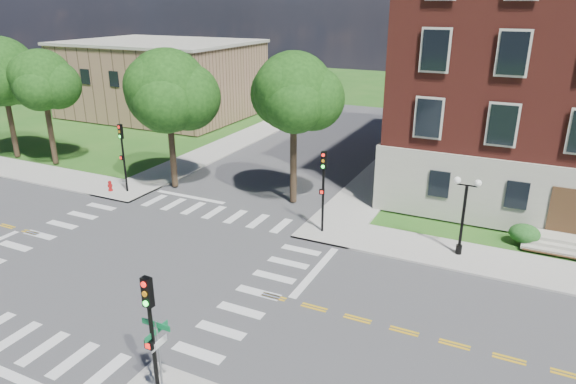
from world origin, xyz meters
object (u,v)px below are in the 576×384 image
at_px(traffic_signal_nw, 122,149).
at_px(street_sign_pole, 158,346).
at_px(fire_hydrant, 110,186).
at_px(twin_lamp_west, 464,212).
at_px(traffic_signal_se, 151,327).
at_px(traffic_signal_ne, 323,181).

bearing_deg(traffic_signal_nw, street_sign_pole, -44.74).
bearing_deg(fire_hydrant, traffic_signal_nw, 22.20).
bearing_deg(twin_lamp_west, traffic_signal_se, -115.14).
bearing_deg(street_sign_pole, traffic_signal_se, -93.16).
xyz_separation_m(traffic_signal_se, twin_lamp_west, (7.30, 15.55, -0.66)).
bearing_deg(traffic_signal_ne, street_sign_pole, -88.82).
relative_size(traffic_signal_nw, street_sign_pole, 1.55).
bearing_deg(traffic_signal_ne, traffic_signal_se, -88.89).
height_order(twin_lamp_west, fire_hydrant, twin_lamp_west).
xyz_separation_m(traffic_signal_ne, fire_hydrant, (-16.00, -0.22, -2.72)).
distance_m(traffic_signal_nw, twin_lamp_west, 22.49).
relative_size(traffic_signal_nw, twin_lamp_west, 1.13).
bearing_deg(fire_hydrant, traffic_signal_se, -42.30).
height_order(traffic_signal_ne, fire_hydrant, traffic_signal_ne).
distance_m(traffic_signal_ne, street_sign_pole, 14.84).
bearing_deg(twin_lamp_west, traffic_signal_nw, -179.31).
relative_size(traffic_signal_ne, twin_lamp_west, 1.13).
relative_size(traffic_signal_se, twin_lamp_west, 1.13).
height_order(traffic_signal_ne, street_sign_pole, traffic_signal_ne).
height_order(traffic_signal_ne, traffic_signal_nw, same).
bearing_deg(traffic_signal_se, twin_lamp_west, 64.86).
bearing_deg(traffic_signal_nw, traffic_signal_ne, -0.91).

